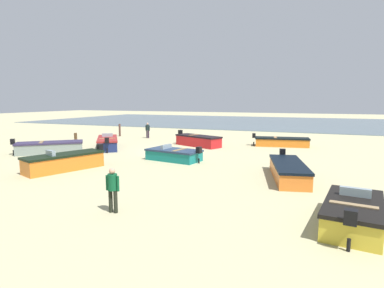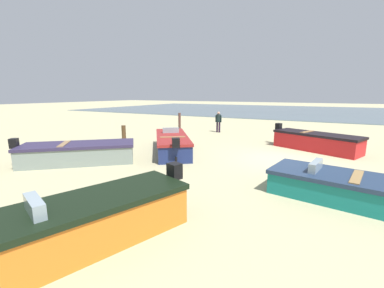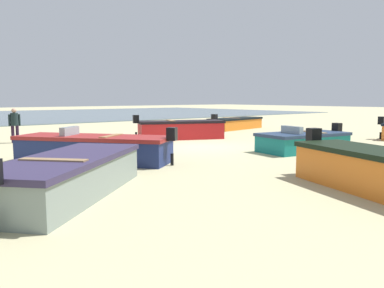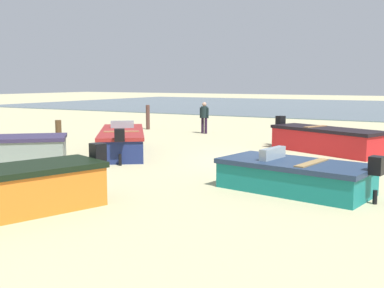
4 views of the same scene
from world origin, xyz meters
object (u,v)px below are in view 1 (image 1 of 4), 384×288
object	(u,v)px
boat_orange_2	(65,162)
boat_orange_9	(288,171)
boat_grey_8	(50,147)
beach_walker_foreground	(148,129)
mooring_post_near_water	(76,138)
boat_red_7	(198,141)
boat_navy_4	(108,143)
boat_yellow_3	(353,213)
beach_walker_distant	(113,186)
mooring_post_mid_beach	(120,130)
boat_orange_5	(282,142)
boat_teal_6	(174,155)

from	to	relation	value
boat_orange_2	boat_orange_9	world-z (taller)	boat_orange_2
boat_grey_8	beach_walker_foreground	world-z (taller)	beach_walker_foreground
mooring_post_near_water	beach_walker_foreground	size ratio (longest dim) A/B	0.59
boat_grey_8	mooring_post_near_water	bearing A→B (deg)	162.05
boat_red_7	beach_walker_foreground	xyz separation A→B (m)	(7.07, -3.52, 0.48)
boat_grey_8	boat_navy_4	bearing A→B (deg)	106.39
boat_yellow_3	boat_navy_4	size ratio (longest dim) A/B	0.78
boat_red_7	beach_walker_distant	world-z (taller)	beach_walker_distant
mooring_post_mid_beach	beach_walker_distant	world-z (taller)	beach_walker_distant
mooring_post_near_water	boat_orange_2	bearing A→B (deg)	129.46
boat_orange_5	beach_walker_distant	bearing A→B (deg)	-20.54
boat_orange_2	mooring_post_mid_beach	world-z (taller)	mooring_post_mid_beach
boat_teal_6	boat_grey_8	distance (m)	9.95
boat_red_7	mooring_post_mid_beach	world-z (taller)	mooring_post_mid_beach
boat_yellow_3	boat_navy_4	bearing A→B (deg)	155.92
boat_teal_6	beach_walker_distant	bearing A→B (deg)	-157.47
boat_yellow_3	boat_grey_8	xyz separation A→B (m)	(19.91, -6.97, 0.01)
boat_yellow_3	boat_orange_2	bearing A→B (deg)	176.35
boat_orange_2	boat_navy_4	bearing A→B (deg)	-49.84
boat_orange_2	boat_yellow_3	xyz separation A→B (m)	(-14.50, 2.85, -0.06)
boat_red_7	beach_walker_distant	bearing A→B (deg)	34.05
mooring_post_mid_beach	boat_teal_6	bearing A→B (deg)	137.83
boat_red_7	boat_grey_8	world-z (taller)	boat_red_7
boat_yellow_3	boat_grey_8	size ratio (longest dim) A/B	0.85
boat_grey_8	beach_walker_distant	bearing A→B (deg)	13.05
boat_orange_2	beach_walker_distant	world-z (taller)	beach_walker_distant
mooring_post_mid_beach	boat_red_7	bearing A→B (deg)	160.41
boat_orange_5	boat_red_7	world-z (taller)	boat_red_7
boat_grey_8	beach_walker_foreground	distance (m)	11.39
boat_yellow_3	boat_grey_8	world-z (taller)	boat_grey_8
mooring_post_mid_beach	boat_yellow_3	bearing A→B (deg)	139.55
boat_orange_9	boat_yellow_3	bearing A→B (deg)	100.63
boat_orange_5	boat_orange_9	bearing A→B (deg)	-1.73
boat_navy_4	mooring_post_near_water	world-z (taller)	boat_navy_4
boat_orange_5	beach_walker_foreground	bearing A→B (deg)	-103.45
beach_walker_foreground	boat_red_7	bearing A→B (deg)	157.90
boat_yellow_3	boat_teal_6	size ratio (longest dim) A/B	0.99
boat_teal_6	boat_orange_5	bearing A→B (deg)	-22.53
boat_orange_2	boat_yellow_3	world-z (taller)	boat_orange_2
beach_walker_distant	boat_orange_2	bearing A→B (deg)	141.30
boat_navy_4	mooring_post_mid_beach	size ratio (longest dim) A/B	3.68
boat_orange_9	boat_orange_5	bearing A→B (deg)	-95.24
boat_yellow_3	boat_orange_9	xyz separation A→B (m)	(2.48, -5.61, -0.00)
boat_orange_2	boat_orange_9	bearing A→B (deg)	-147.74
boat_orange_2	boat_orange_9	size ratio (longest dim) A/B	0.91
boat_navy_4	beach_walker_distant	world-z (taller)	beach_walker_distant
boat_orange_9	beach_walker_foreground	xyz separation A→B (m)	(15.47, -12.57, 0.53)
boat_navy_4	beach_walker_foreground	bearing A→B (deg)	57.05
boat_orange_2	mooring_post_mid_beach	distance (m)	17.23
boat_red_7	boat_orange_5	bearing A→B (deg)	134.54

